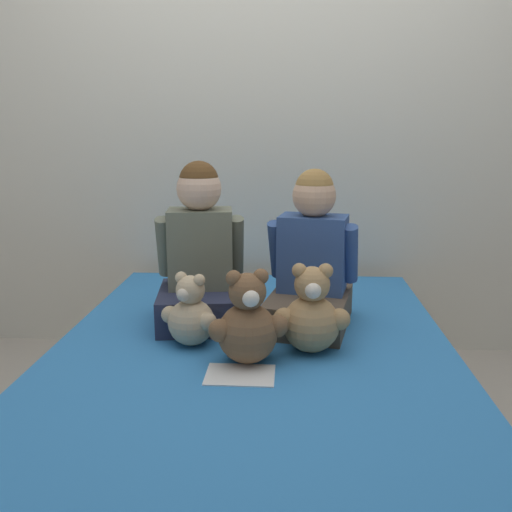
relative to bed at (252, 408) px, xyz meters
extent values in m
plane|color=#B2A899|center=(0.00, 0.00, -0.21)|extent=(14.00, 14.00, 0.00)
cube|color=silver|center=(0.00, 1.10, 1.04)|extent=(8.00, 0.06, 2.50)
cube|color=#997F60|center=(0.00, 0.00, -0.10)|extent=(1.39, 1.96, 0.21)
cube|color=white|center=(0.00, 0.00, 0.09)|extent=(1.36, 1.92, 0.18)
cube|color=#337FC6|center=(0.00, 0.00, 0.20)|extent=(1.38, 1.94, 0.03)
cube|color=#282D47|center=(-0.21, 0.26, 0.28)|extent=(0.36, 0.38, 0.13)
cube|color=slate|center=(-0.22, 0.31, 0.50)|extent=(0.26, 0.19, 0.30)
sphere|color=beige|center=(-0.22, 0.31, 0.72)|extent=(0.17, 0.17, 0.17)
sphere|color=brown|center=(-0.22, 0.31, 0.75)|extent=(0.15, 0.15, 0.15)
cylinder|color=slate|center=(-0.36, 0.29, 0.50)|extent=(0.07, 0.14, 0.25)
cylinder|color=slate|center=(-0.08, 0.33, 0.50)|extent=(0.07, 0.14, 0.25)
cube|color=brown|center=(0.20, 0.26, 0.27)|extent=(0.36, 0.45, 0.12)
cube|color=#33518E|center=(0.21, 0.31, 0.48)|extent=(0.28, 0.20, 0.29)
sphere|color=#DBAD89|center=(0.21, 0.31, 0.70)|extent=(0.16, 0.16, 0.16)
sphere|color=#A37A42|center=(0.21, 0.31, 0.73)|extent=(0.14, 0.14, 0.14)
cylinder|color=#33518E|center=(0.07, 0.34, 0.49)|extent=(0.08, 0.14, 0.24)
cylinder|color=#33518E|center=(0.35, 0.29, 0.49)|extent=(0.08, 0.14, 0.24)
sphere|color=#D1B78E|center=(-0.21, 0.05, 0.29)|extent=(0.16, 0.16, 0.16)
sphere|color=#D1B78E|center=(-0.21, 0.05, 0.41)|extent=(0.10, 0.10, 0.10)
sphere|color=beige|center=(-0.23, 0.01, 0.41)|extent=(0.05, 0.05, 0.05)
sphere|color=#D1B78E|center=(-0.25, 0.06, 0.45)|extent=(0.04, 0.04, 0.04)
sphere|color=#D1B78E|center=(-0.18, 0.03, 0.45)|extent=(0.04, 0.04, 0.04)
sphere|color=#D1B78E|center=(-0.29, 0.06, 0.31)|extent=(0.06, 0.06, 0.06)
sphere|color=#D1B78E|center=(-0.15, 0.00, 0.31)|extent=(0.06, 0.06, 0.06)
sphere|color=tan|center=(0.20, 0.02, 0.31)|extent=(0.19, 0.19, 0.19)
sphere|color=tan|center=(0.20, 0.02, 0.45)|extent=(0.12, 0.12, 0.12)
sphere|color=white|center=(0.20, -0.03, 0.44)|extent=(0.05, 0.05, 0.05)
sphere|color=tan|center=(0.15, 0.02, 0.49)|extent=(0.05, 0.05, 0.05)
sphere|color=tan|center=(0.24, 0.02, 0.49)|extent=(0.05, 0.05, 0.05)
sphere|color=tan|center=(0.11, -0.01, 0.33)|extent=(0.07, 0.07, 0.07)
sphere|color=tan|center=(0.29, 0.00, 0.33)|extent=(0.07, 0.07, 0.07)
sphere|color=brown|center=(-0.01, -0.08, 0.31)|extent=(0.19, 0.19, 0.19)
sphere|color=brown|center=(-0.01, -0.08, 0.45)|extent=(0.12, 0.12, 0.12)
sphere|color=white|center=(0.01, -0.13, 0.44)|extent=(0.05, 0.05, 0.05)
sphere|color=brown|center=(-0.05, -0.10, 0.49)|extent=(0.05, 0.05, 0.05)
sphere|color=brown|center=(0.03, -0.07, 0.49)|extent=(0.05, 0.05, 0.05)
sphere|color=brown|center=(-0.09, -0.13, 0.33)|extent=(0.07, 0.07, 0.07)
sphere|color=brown|center=(0.09, -0.08, 0.33)|extent=(0.07, 0.07, 0.07)
cube|color=white|center=(-0.02, -0.19, 0.22)|extent=(0.21, 0.15, 0.00)
camera|label=1|loc=(0.12, -1.70, 0.95)|focal=38.00mm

